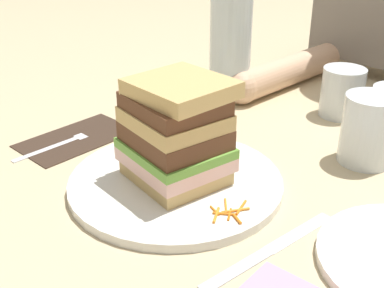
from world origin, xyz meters
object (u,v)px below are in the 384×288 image
fork (64,141)px  empty_tumbler_0 (342,92)px  sandwich (176,132)px  water_bottle (231,22)px  main_plate (176,182)px  knife (268,251)px  juice_glass (368,134)px  napkin_dark (76,138)px

fork → empty_tumbler_0: empty_tumbler_0 is taller
sandwich → water_bottle: (-0.17, 0.29, 0.06)m
main_plate → sandwich: sandwich is taller
knife → juice_glass: juice_glass is taller
sandwich → juice_glass: size_ratio=1.37×
napkin_dark → water_bottle: bearing=82.1°
fork → water_bottle: (0.04, 0.33, 0.14)m
fork → knife: (0.39, 0.02, -0.00)m
napkin_dark → water_bottle: (0.04, 0.31, 0.14)m
juice_glass → water_bottle: water_bottle is taller
fork → empty_tumbler_0: (0.24, 0.41, 0.04)m
knife → water_bottle: (-0.34, 0.31, 0.14)m
water_bottle → empty_tumbler_0: 0.23m
napkin_dark → juice_glass: size_ratio=1.74×
main_plate → napkin_dark: bearing=-175.2°
knife → juice_glass: bearing=97.3°
knife → juice_glass: (-0.03, 0.26, 0.04)m
fork → water_bottle: bearing=82.7°
napkin_dark → juice_glass: (0.35, 0.26, 0.04)m
sandwich → empty_tumbler_0: sandwich is taller
water_bottle → napkin_dark: bearing=-97.9°
empty_tumbler_0 → water_bottle: bearing=-158.4°
napkin_dark → sandwich: bearing=5.0°
sandwich → empty_tumbler_0: bearing=86.8°
main_plate → fork: size_ratio=1.70×
sandwich → juice_glass: sandwich is taller
main_plate → fork: 0.22m
main_plate → juice_glass: (0.14, 0.24, 0.04)m
water_bottle → fork: bearing=-97.3°
water_bottle → knife: bearing=-42.3°
sandwich → water_bottle: bearing=120.7°
juice_glass → empty_tumbler_0: bearing=133.0°
knife → water_bottle: water_bottle is taller
fork → water_bottle: size_ratio=0.53×
water_bottle → empty_tumbler_0: bearing=21.6°
sandwich → juice_glass: (0.14, 0.24, -0.04)m
sandwich → knife: 0.19m
knife → water_bottle: size_ratio=0.64×
napkin_dark → water_bottle: water_bottle is taller
knife → empty_tumbler_0: bearing=111.1°
napkin_dark → juice_glass: bearing=36.7°
main_plate → knife: bearing=-6.6°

